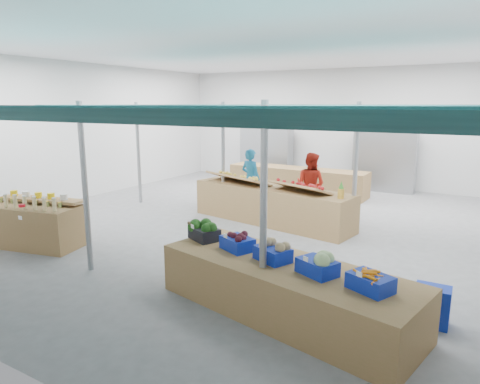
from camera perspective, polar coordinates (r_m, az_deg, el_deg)
The scene contains 23 objects.
floor at distance 10.69m, azimuth 0.91°, elevation -4.33°, with size 13.00×13.00×0.00m, color slate.
hall at distance 11.55m, azimuth 4.50°, elevation 10.15°, with size 13.00×13.00×13.00m.
pole_grid at distance 8.46m, azimuth -0.43°, elevation 3.96°, with size 10.00×4.60×3.00m.
awnings at distance 8.38m, azimuth -0.45°, elevation 10.54°, with size 9.50×7.08×0.30m.
back_shelving_left at distance 16.86m, azimuth 3.51°, elevation 5.02°, with size 2.00×0.50×2.00m, color #B23F33.
back_shelving_right at distance 15.39m, azimuth 18.68°, elevation 3.79°, with size 2.00×0.50×2.00m, color #B23F33.
bottle_shelf at distance 9.98m, azimuth -25.59°, elevation -3.86°, with size 2.12×1.53×1.15m.
veg_counter at distance 6.25m, azimuth 5.89°, elevation -12.73°, with size 3.82×1.27×0.74m, color brown.
fruit_counter at distance 10.77m, azimuth 4.20°, elevation -1.73°, with size 4.26×1.01×0.91m, color brown.
far_counter at distance 14.49m, azimuth 7.54°, elevation 1.55°, with size 4.72×0.94×0.85m, color brown.
crate_stack at distance 6.52m, azimuth 24.21°, elevation -13.65°, with size 0.45×0.32×0.54m, color #0E26A0.
vendor_left at distance 12.19m, azimuth 1.43°, elevation 1.78°, with size 0.62×0.41×1.71m, color #166593.
vendor_right at distance 11.44m, azimuth 9.35°, elevation 0.98°, with size 0.83×0.65×1.71m, color #A22013.
crate_broccoli at distance 7.10m, azimuth -4.78°, elevation -5.12°, with size 0.60×0.52×0.35m.
crate_beets at distance 6.60m, azimuth -0.35°, elevation -6.60°, with size 0.60×0.52×0.29m.
crate_celeriac at distance 6.18m, azimuth 4.40°, elevation -7.84°, with size 0.60×0.52×0.31m.
crate_cabbage at distance 5.77m, azimuth 10.29°, elevation -9.27°, with size 0.60×0.52×0.35m.
crate_carrots at distance 5.47m, azimuth 17.00°, elevation -11.37°, with size 0.60×0.52×0.29m.
sparrow at distance 7.11m, azimuth -6.51°, elevation -4.38°, with size 0.12×0.09×0.11m.
pole_ribbon at distance 8.89m, azimuth -27.09°, elevation -1.76°, with size 0.12×0.12×0.28m.
apple_heap_yellow at distance 11.17m, azimuth -0.31°, elevation 2.05°, with size 2.02×1.27×0.27m.
apple_heap_red at distance 10.09m, azimuth 7.90°, elevation 0.90°, with size 1.65×1.14×0.27m.
pineapple at distance 9.58m, azimuth 13.33°, elevation 0.22°, with size 0.14×0.14×0.39m.
Camera 1 is at (5.02, -8.96, 2.95)m, focal length 32.00 mm.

